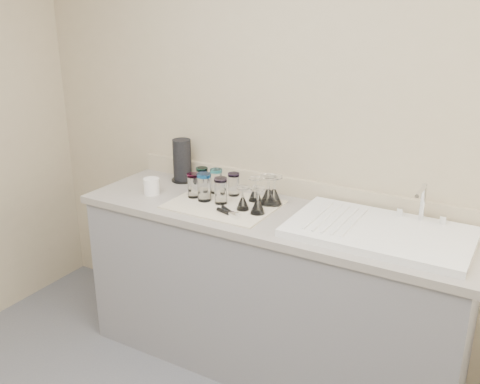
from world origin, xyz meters
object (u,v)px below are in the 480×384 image
Objects in this scene: tumbler_magenta at (193,185)px; goblet_extra at (268,195)px; tumbler_teal at (202,179)px; tumbler_lavender at (221,191)px; goblet_back_left at (255,193)px; goblet_front_left at (243,202)px; paper_towel_roll at (182,161)px; goblet_front_right at (258,205)px; goblet_back_right at (274,195)px; tumbler_blue at (204,187)px; tumbler_purple at (234,184)px; can_opener at (229,212)px; sink_unit at (380,231)px; tumbler_cyan at (216,181)px; white_mug at (151,186)px.

goblet_extra reaches higher than tumbler_magenta.
tumbler_teal is 0.24m from tumbler_lavender.
goblet_extra is (0.08, -0.01, 0.01)m from goblet_back_left.
paper_towel_roll is at bearing 156.32° from goblet_front_left.
goblet_back_right is at bearing 84.86° from goblet_front_right.
tumbler_blue is at bearing -175.13° from tumbler_lavender.
tumbler_purple reaches higher than goblet_front_left.
tumbler_purple is at bearing 115.81° from can_opener.
sink_unit is 6.06× the size of goblet_front_right.
tumbler_cyan is at bearing 177.56° from goblet_extra.
tumbler_magenta is (0.02, -0.12, 0.00)m from tumbler_teal.
sink_unit is 5.28× the size of goblet_extra.
tumbler_magenta is at bearing -164.86° from goblet_extra.
tumbler_blue is 0.97× the size of goblet_extra.
goblet_back_left is 0.24m from can_opener.
goblet_extra is (0.08, 0.13, 0.01)m from goblet_front_left.
tumbler_teal is 0.99× the size of tumbler_magenta.
can_opener is at bearing -144.24° from goblet_front_right.
tumbler_blue reaches higher than tumbler_lavender.
goblet_extra reaches higher than tumbler_purple.
tumbler_lavender is 0.55× the size of paper_towel_roll.
goblet_extra is 1.17× the size of white_mug.
tumbler_lavender is (0.20, -0.13, 0.00)m from tumbler_teal.
goblet_back_left reaches higher than tumbler_purple.
sink_unit reaches higher than white_mug.
tumbler_purple is at bearing 6.40° from tumbler_cyan.
goblet_back_left is 0.18m from goblet_front_right.
sink_unit is 3.23× the size of paper_towel_roll.
sink_unit is 0.94m from tumbler_blue.
tumbler_lavender is at bearing -153.08° from goblet_back_right.
sink_unit is 5.31× the size of goblet_back_right.
goblet_back_left is (-0.70, 0.09, 0.03)m from sink_unit.
tumbler_teal is at bearing 148.13° from tumbler_lavender.
goblet_front_left is 0.09m from goblet_front_right.
goblet_extra is at bearing 60.14° from goblet_front_left.
tumbler_purple is 0.50× the size of paper_towel_roll.
tumbler_purple is 0.82× the size of can_opener.
goblet_front_left is at bearing -22.71° from tumbler_teal.
sink_unit is 6.73× the size of goblet_front_left.
sink_unit reaches higher than can_opener.
goblet_extra is at bearing -9.69° from paper_towel_roll.
tumbler_purple reaches higher than white_mug.
sink_unit is at bearing 5.75° from goblet_front_right.
sink_unit is 6.23× the size of tumbler_teal.
tumbler_blue is (0.08, -0.02, 0.01)m from tumbler_magenta.
tumbler_lavender is at bearing 172.40° from goblet_front_left.
goblet_front_left is at bearing -87.76° from goblet_back_left.
white_mug is at bearing -173.26° from tumbler_lavender.
tumbler_purple is at bearing 144.84° from goblet_front_right.
goblet_front_left is (0.34, -0.14, -0.03)m from tumbler_teal.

